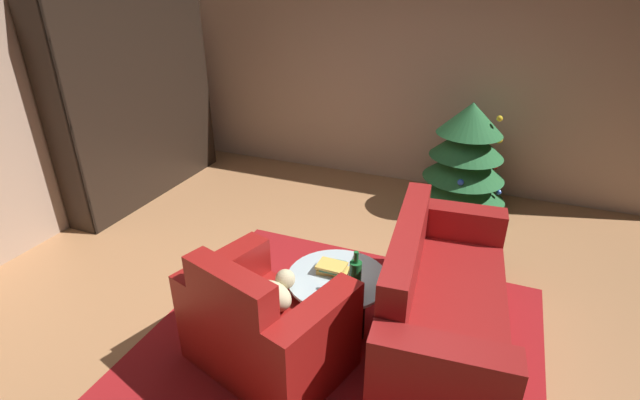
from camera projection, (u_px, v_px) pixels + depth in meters
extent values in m
plane|color=#B37B4E|center=(329.00, 315.00, 3.49)|extent=(6.98, 6.98, 0.00)
cube|color=tan|center=(418.00, 68.00, 5.16)|extent=(5.94, 0.06, 2.71)
cube|color=tan|center=(2.00, 100.00, 3.87)|extent=(0.06, 5.55, 2.71)
cube|color=maroon|center=(343.00, 338.00, 3.27)|extent=(2.63, 2.24, 0.01)
cube|color=black|center=(150.00, 99.00, 4.94)|extent=(0.03, 2.10, 2.19)
cube|color=black|center=(195.00, 79.00, 5.85)|extent=(0.35, 0.03, 2.19)
cube|color=black|center=(56.00, 124.00, 4.13)|extent=(0.35, 0.03, 2.19)
cube|color=black|center=(154.00, 189.00, 5.47)|extent=(0.32, 2.05, 0.03)
cube|color=black|center=(148.00, 155.00, 5.28)|extent=(0.32, 2.05, 0.03)
cube|color=black|center=(141.00, 118.00, 5.09)|extent=(0.32, 2.05, 0.02)
cube|color=black|center=(134.00, 78.00, 4.89)|extent=(0.32, 2.05, 0.02)
cube|color=black|center=(127.00, 34.00, 4.70)|extent=(0.32, 2.05, 0.02)
cube|color=black|center=(126.00, 84.00, 4.97)|extent=(0.05, 1.11, 0.69)
cube|color=black|center=(128.00, 84.00, 4.96)|extent=(0.03, 1.14, 0.72)
cube|color=#BD9B99|center=(197.00, 151.00, 6.23)|extent=(0.22, 0.05, 0.26)
cube|color=gold|center=(194.00, 152.00, 6.19)|extent=(0.19, 0.03, 0.26)
cube|color=#203A96|center=(192.00, 149.00, 6.14)|extent=(0.19, 0.03, 0.35)
cube|color=#0B7987|center=(190.00, 150.00, 6.11)|extent=(0.18, 0.03, 0.35)
cube|color=navy|center=(189.00, 151.00, 6.07)|extent=(0.22, 0.04, 0.35)
cube|color=#146C95|center=(194.00, 118.00, 6.02)|extent=(0.25, 0.04, 0.30)
cube|color=#0F728D|center=(190.00, 119.00, 5.98)|extent=(0.20, 0.05, 0.30)
cube|color=red|center=(187.00, 121.00, 5.96)|extent=(0.17, 0.03, 0.26)
cube|color=#B5A89B|center=(184.00, 118.00, 5.91)|extent=(0.16, 0.04, 0.37)
cube|color=#1C4B94|center=(184.00, 123.00, 5.88)|extent=(0.20, 0.04, 0.27)
cube|color=red|center=(181.00, 125.00, 5.85)|extent=(0.20, 0.04, 0.23)
cube|color=gold|center=(179.00, 125.00, 5.80)|extent=(0.21, 0.04, 0.27)
cube|color=orange|center=(175.00, 122.00, 5.74)|extent=(0.18, 0.05, 0.37)
cube|color=#137D88|center=(179.00, 9.00, 5.46)|extent=(0.17, 0.04, 0.32)
cube|color=#2C7E30|center=(179.00, 10.00, 5.42)|extent=(0.23, 0.03, 0.30)
cube|color=#B02331|center=(175.00, 9.00, 5.38)|extent=(0.22, 0.05, 0.33)
cube|color=red|center=(173.00, 11.00, 5.35)|extent=(0.22, 0.03, 0.30)
cube|color=orange|center=(169.00, 10.00, 5.32)|extent=(0.16, 0.03, 0.31)
cube|color=orange|center=(169.00, 8.00, 5.27)|extent=(0.24, 0.05, 0.37)
cube|color=purple|center=(165.00, 13.00, 5.27)|extent=(0.16, 0.03, 0.27)
cube|color=#1A6D94|center=(163.00, 15.00, 5.24)|extent=(0.16, 0.03, 0.23)
cube|color=maroon|center=(269.00, 337.00, 3.00)|extent=(0.79, 0.85, 0.39)
cube|color=maroon|center=(231.00, 305.00, 2.62)|extent=(0.64, 0.33, 0.48)
cube|color=maroon|center=(316.00, 350.00, 2.72)|extent=(0.37, 0.72, 0.65)
cube|color=maroon|center=(227.00, 297.00, 3.17)|extent=(0.37, 0.72, 0.65)
ellipsoid|color=#C6BC8E|center=(273.00, 296.00, 2.93)|extent=(0.32, 0.25, 0.18)
sphere|color=#C6BC8E|center=(285.00, 279.00, 3.00)|extent=(0.13, 0.13, 0.13)
cube|color=maroon|center=(444.00, 315.00, 3.19)|extent=(0.88, 1.44, 0.39)
cube|color=maroon|center=(406.00, 256.00, 3.08)|extent=(0.29, 1.39, 0.47)
cube|color=maroon|center=(438.00, 391.00, 2.46)|extent=(0.78, 0.27, 0.65)
cube|color=maroon|center=(452.00, 242.00, 3.81)|extent=(0.78, 0.27, 0.65)
cylinder|color=black|center=(362.00, 313.00, 3.17)|extent=(0.04, 0.04, 0.45)
cylinder|color=black|center=(332.00, 289.00, 3.41)|extent=(0.04, 0.04, 0.45)
cylinder|color=black|center=(315.00, 316.00, 3.14)|extent=(0.04, 0.04, 0.45)
cylinder|color=silver|center=(338.00, 278.00, 3.14)|extent=(0.69, 0.69, 0.02)
cube|color=#DFBA53|center=(333.00, 270.00, 3.18)|extent=(0.23, 0.14, 0.03)
cube|color=#387B56|center=(333.00, 266.00, 3.18)|extent=(0.15, 0.17, 0.02)
cube|color=#DEB64E|center=(332.00, 266.00, 3.16)|extent=(0.20, 0.15, 0.02)
cylinder|color=#195D28|center=(355.00, 277.00, 2.94)|extent=(0.08, 0.08, 0.22)
cylinder|color=#195D28|center=(356.00, 257.00, 2.88)|extent=(0.03, 0.03, 0.08)
cylinder|color=brown|center=(459.00, 204.00, 5.00)|extent=(0.08, 0.08, 0.14)
cone|color=#276534|center=(462.00, 184.00, 4.90)|extent=(0.92, 0.92, 0.32)
cone|color=#276534|center=(465.00, 163.00, 4.79)|extent=(0.83, 0.83, 0.32)
cone|color=#276534|center=(468.00, 141.00, 4.68)|extent=(0.74, 0.74, 0.32)
cone|color=#276534|center=(471.00, 118.00, 4.58)|extent=(0.66, 0.66, 0.32)
sphere|color=blue|center=(499.00, 192.00, 4.76)|extent=(0.05, 0.05, 0.05)
sphere|color=yellow|center=(499.00, 139.00, 4.65)|extent=(0.08, 0.08, 0.08)
sphere|color=blue|center=(461.00, 182.00, 4.54)|extent=(0.06, 0.06, 0.06)
sphere|color=yellow|center=(479.00, 136.00, 4.90)|extent=(0.06, 0.06, 0.06)
sphere|color=red|center=(495.00, 167.00, 4.86)|extent=(0.06, 0.06, 0.06)
sphere|color=yellow|center=(500.00, 119.00, 4.45)|extent=(0.06, 0.06, 0.06)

